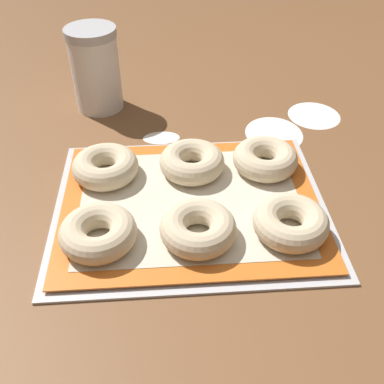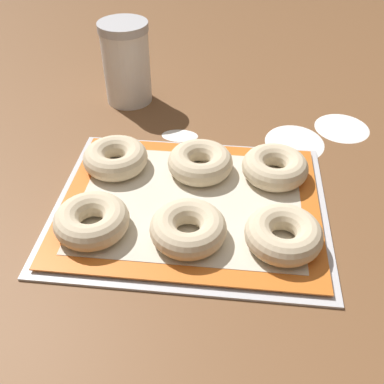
% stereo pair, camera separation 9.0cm
% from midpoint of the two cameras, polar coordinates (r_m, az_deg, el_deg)
% --- Properties ---
extents(ground_plane, '(2.80, 2.80, 0.00)m').
position_cam_midpoint_polar(ground_plane, '(0.70, -3.94, -1.24)').
color(ground_plane, brown).
extents(baking_tray, '(0.41, 0.33, 0.01)m').
position_cam_midpoint_polar(baking_tray, '(0.69, -3.74, -1.86)').
color(baking_tray, silver).
rests_on(baking_tray, ground_plane).
extents(baking_mat, '(0.39, 0.31, 0.00)m').
position_cam_midpoint_polar(baking_mat, '(0.68, -3.75, -1.52)').
color(baking_mat, orange).
rests_on(baking_mat, baking_tray).
extents(bagel_front_left, '(0.11, 0.11, 0.04)m').
position_cam_midpoint_polar(bagel_front_left, '(0.63, -15.89, -5.22)').
color(bagel_front_left, beige).
rests_on(bagel_front_left, baking_mat).
extents(bagel_front_center, '(0.11, 0.11, 0.04)m').
position_cam_midpoint_polar(bagel_front_center, '(0.61, -3.41, -4.87)').
color(bagel_front_center, beige).
rests_on(bagel_front_center, baking_mat).
extents(bagel_front_right, '(0.11, 0.11, 0.04)m').
position_cam_midpoint_polar(bagel_front_right, '(0.63, 8.48, -4.08)').
color(bagel_front_right, beige).
rests_on(bagel_front_right, baking_mat).
extents(bagel_back_left, '(0.11, 0.11, 0.04)m').
position_cam_midpoint_polar(bagel_back_left, '(0.74, -14.40, 2.98)').
color(bagel_back_left, beige).
rests_on(bagel_back_left, baking_mat).
extents(bagel_back_center, '(0.11, 0.11, 0.04)m').
position_cam_midpoint_polar(bagel_back_center, '(0.73, -3.53, 3.67)').
color(bagel_back_center, beige).
rests_on(bagel_back_center, baking_mat).
extents(bagel_back_right, '(0.11, 0.11, 0.04)m').
position_cam_midpoint_polar(bagel_back_right, '(0.74, 5.87, 4.05)').
color(bagel_back_right, beige).
rests_on(bagel_back_right, baking_mat).
extents(flour_canister, '(0.10, 0.10, 0.16)m').
position_cam_midpoint_polar(flour_canister, '(0.93, -14.98, 14.74)').
color(flour_canister, white).
rests_on(flour_canister, ground_plane).
extents(flour_patch_near, '(0.10, 0.11, 0.00)m').
position_cam_midpoint_polar(flour_patch_near, '(0.92, 12.59, 9.42)').
color(flour_patch_near, white).
rests_on(flour_patch_near, ground_plane).
extents(flour_patch_far, '(0.07, 0.04, 0.00)m').
position_cam_midpoint_polar(flour_patch_far, '(0.84, -6.98, 6.78)').
color(flour_patch_far, white).
rests_on(flour_patch_far, ground_plane).
extents(flour_patch_side, '(0.11, 0.12, 0.00)m').
position_cam_midpoint_polar(flour_patch_side, '(0.85, 7.45, 7.30)').
color(flour_patch_side, white).
rests_on(flour_patch_side, ground_plane).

